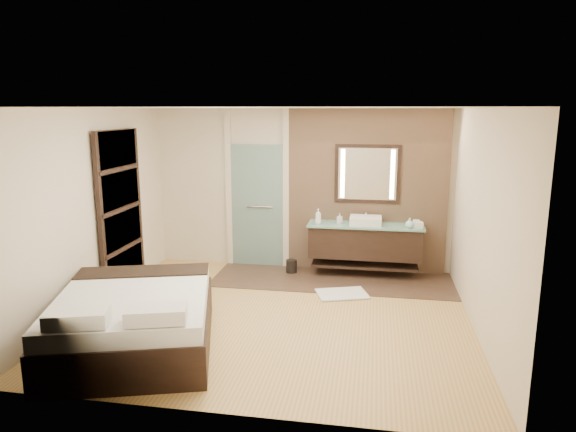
% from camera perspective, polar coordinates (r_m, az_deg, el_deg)
% --- Properties ---
extents(floor, '(5.00, 5.00, 0.00)m').
position_cam_1_polar(floor, '(6.90, -1.32, -11.09)').
color(floor, '#B1834A').
rests_on(floor, ground).
extents(tile_strip, '(3.80, 1.30, 0.01)m').
position_cam_1_polar(tile_strip, '(8.31, 4.91, -7.06)').
color(tile_strip, '#3B2820').
rests_on(tile_strip, floor).
extents(stone_wall, '(2.60, 0.08, 2.70)m').
position_cam_1_polar(stone_wall, '(8.55, 8.75, 2.69)').
color(stone_wall, tan).
rests_on(stone_wall, floor).
extents(vanity, '(1.85, 0.55, 0.88)m').
position_cam_1_polar(vanity, '(8.42, 8.55, -2.80)').
color(vanity, black).
rests_on(vanity, stone_wall).
extents(mirror_unit, '(1.06, 0.04, 0.96)m').
position_cam_1_polar(mirror_unit, '(8.46, 8.81, 4.64)').
color(mirror_unit, black).
rests_on(mirror_unit, stone_wall).
extents(frosted_door, '(1.10, 0.12, 2.70)m').
position_cam_1_polar(frosted_door, '(8.80, -3.41, 1.70)').
color(frosted_door, '#A6D2CE').
rests_on(frosted_door, floor).
extents(shoji_partition, '(0.06, 1.20, 2.40)m').
position_cam_1_polar(shoji_partition, '(7.89, -18.06, 0.45)').
color(shoji_partition, black).
rests_on(shoji_partition, floor).
extents(bed, '(2.21, 2.50, 0.81)m').
position_cam_1_polar(bed, '(6.19, -16.70, -11.03)').
color(bed, black).
rests_on(bed, floor).
extents(bath_mat, '(0.84, 0.71, 0.02)m').
position_cam_1_polar(bath_mat, '(7.68, 6.02, -8.58)').
color(bath_mat, silver).
rests_on(bath_mat, floor).
extents(waste_bin, '(0.22, 0.22, 0.22)m').
position_cam_1_polar(waste_bin, '(8.59, 0.38, -5.62)').
color(waste_bin, black).
rests_on(waste_bin, floor).
extents(tissue_box, '(0.14, 0.14, 0.10)m').
position_cam_1_polar(tissue_box, '(8.23, 14.31, -0.98)').
color(tissue_box, silver).
rests_on(tissue_box, vanity).
extents(soap_bottle_a, '(0.12, 0.12, 0.25)m').
position_cam_1_polar(soap_bottle_a, '(8.28, 3.38, -0.04)').
color(soap_bottle_a, white).
rests_on(soap_bottle_a, vanity).
extents(soap_bottle_b, '(0.09, 0.09, 0.17)m').
position_cam_1_polar(soap_bottle_b, '(8.35, 5.75, -0.26)').
color(soap_bottle_b, '#B2B2B2').
rests_on(soap_bottle_b, vanity).
extents(soap_bottle_c, '(0.12, 0.12, 0.16)m').
position_cam_1_polar(soap_bottle_c, '(8.22, 13.35, -0.75)').
color(soap_bottle_c, silver).
rests_on(soap_bottle_c, vanity).
extents(cup, '(0.13, 0.13, 0.09)m').
position_cam_1_polar(cup, '(8.42, 14.06, -0.72)').
color(cup, white).
rests_on(cup, vanity).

